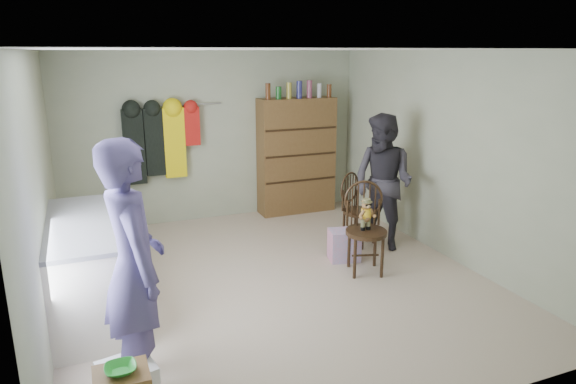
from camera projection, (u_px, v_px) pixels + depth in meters
name	position (u px, v px, depth m)	size (l,w,h in m)	color
ground_plane	(274.00, 280.00, 5.77)	(5.00, 5.00, 0.00)	beige
room_walls	(257.00, 134.00, 5.83)	(5.00, 5.00, 5.00)	#A8AF92
counter	(85.00, 268.00, 4.94)	(0.64, 1.86, 0.94)	silver
bowl	(120.00, 369.00, 3.27)	(0.20, 0.20, 0.05)	green
chair_front	(365.00, 222.00, 5.88)	(0.59, 0.59, 1.06)	#312011
chair_far	(356.00, 206.00, 6.76)	(0.58, 0.58, 0.96)	#312011
striped_bag	(344.00, 245.00, 6.29)	(0.36, 0.28, 0.38)	pink
person_left	(134.00, 267.00, 3.74)	(0.70, 0.46, 1.92)	#4C4279
person_right	(383.00, 182.00, 6.54)	(0.85, 0.66, 1.74)	#2D2B33
dresser	(296.00, 155.00, 8.04)	(1.20, 0.39, 2.06)	brown
coat_rack	(160.00, 142.00, 7.27)	(1.42, 0.12, 1.09)	#99999E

